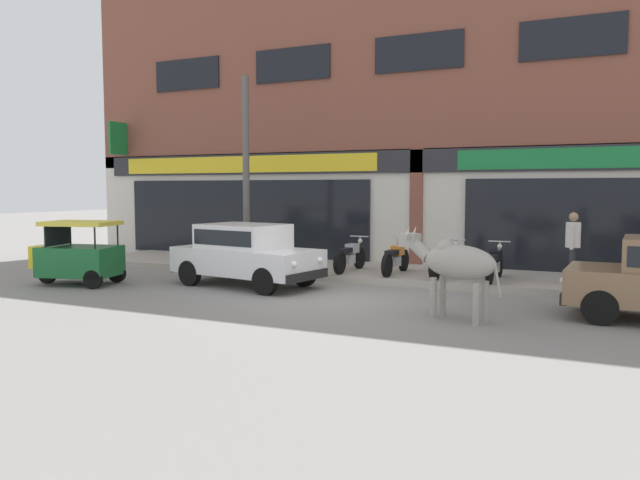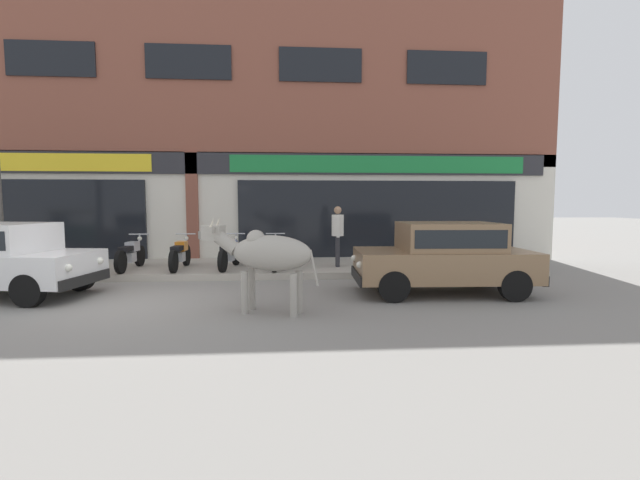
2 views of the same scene
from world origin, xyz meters
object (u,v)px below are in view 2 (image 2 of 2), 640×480
at_px(cow, 266,254).
at_px(motorcycle_1, 180,254).
at_px(motorcycle_3, 275,253).
at_px(car_0, 445,254).
at_px(motorcycle_2, 230,254).
at_px(pedestrian, 338,230).
at_px(motorcycle_0, 131,255).

xyz_separation_m(cow, motorcycle_1, (-2.40, 3.93, -0.45)).
height_order(cow, motorcycle_3, cow).
bearing_deg(car_0, motorcycle_2, 150.34).
bearing_deg(cow, car_0, 19.63).
bearing_deg(motorcycle_3, pedestrian, 6.53).
height_order(motorcycle_1, motorcycle_3, same).
bearing_deg(cow, motorcycle_3, 89.75).
relative_size(car_0, motorcycle_3, 2.02).
bearing_deg(motorcycle_0, motorcycle_1, 1.23).
bearing_deg(car_0, motorcycle_3, 143.46).
distance_m(motorcycle_2, pedestrian, 2.88).
height_order(motorcycle_2, motorcycle_3, same).
height_order(car_0, motorcycle_2, car_0).
xyz_separation_m(motorcycle_0, motorcycle_3, (3.64, -0.02, 0.00)).
xyz_separation_m(motorcycle_3, pedestrian, (1.65, 0.19, 0.60)).
distance_m(motorcycle_3, pedestrian, 1.77).
bearing_deg(car_0, cow, -160.37).
height_order(motorcycle_3, pedestrian, pedestrian).
height_order(motorcycle_0, motorcycle_1, same).
distance_m(cow, motorcycle_2, 4.13).
xyz_separation_m(cow, motorcycle_3, (0.02, 3.88, -0.45)).
xyz_separation_m(motorcycle_1, pedestrian, (4.07, 0.15, 0.60)).
bearing_deg(motorcycle_2, motorcycle_3, -2.78).
relative_size(cow, motorcycle_0, 1.14).
bearing_deg(motorcycle_1, motorcycle_0, -178.77).
xyz_separation_m(cow, car_0, (3.55, 1.27, -0.19)).
bearing_deg(pedestrian, motorcycle_0, -178.12).
bearing_deg(motorcycle_3, cow, -90.25).
relative_size(motorcycle_2, motorcycle_3, 1.00).
distance_m(motorcycle_1, pedestrian, 4.11).
distance_m(motorcycle_1, motorcycle_3, 2.41).
xyz_separation_m(cow, motorcycle_0, (-3.62, 3.90, -0.45)).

